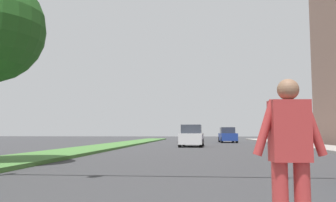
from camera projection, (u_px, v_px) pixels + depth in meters
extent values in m
plane|color=#38383A|center=(208.00, 148.00, 25.74)|extent=(140.00, 140.00, 0.00)
cube|color=#477A38|center=(101.00, 147.00, 24.48)|extent=(3.00, 64.00, 0.15)
cube|color=#9E9991|center=(330.00, 148.00, 23.01)|extent=(3.00, 64.00, 0.15)
cube|color=#B23333|center=(289.00, 131.00, 3.49)|extent=(0.40, 0.27, 0.62)
cylinder|color=#B23333|center=(313.00, 128.00, 3.49)|extent=(0.27, 0.11, 0.58)
cylinder|color=#B23333|center=(265.00, 128.00, 3.50)|extent=(0.27, 0.11, 0.58)
sphere|color=#8C664C|center=(288.00, 90.00, 3.53)|extent=(0.24, 0.24, 0.22)
cube|color=silver|center=(192.00, 139.00, 27.74)|extent=(1.93, 4.34, 0.84)
cube|color=#2D333D|center=(192.00, 129.00, 27.60)|extent=(1.63, 1.98, 0.69)
cylinder|color=black|center=(184.00, 142.00, 29.48)|extent=(0.24, 0.65, 0.64)
cylinder|color=black|center=(203.00, 142.00, 29.27)|extent=(0.24, 0.65, 0.64)
cylinder|color=black|center=(180.00, 143.00, 26.15)|extent=(0.24, 0.65, 0.64)
cylinder|color=black|center=(201.00, 143.00, 25.94)|extent=(0.24, 0.65, 0.64)
cube|color=navy|center=(228.00, 137.00, 38.61)|extent=(1.88, 4.13, 0.82)
cube|color=#2D333D|center=(227.00, 130.00, 38.88)|extent=(1.59, 1.88, 0.67)
cylinder|color=black|center=(237.00, 140.00, 36.96)|extent=(0.24, 0.65, 0.64)
cylinder|color=black|center=(222.00, 140.00, 37.05)|extent=(0.24, 0.65, 0.64)
cylinder|color=black|center=(233.00, 139.00, 40.12)|extent=(0.24, 0.65, 0.64)
cylinder|color=black|center=(219.00, 139.00, 40.21)|extent=(0.24, 0.65, 0.64)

